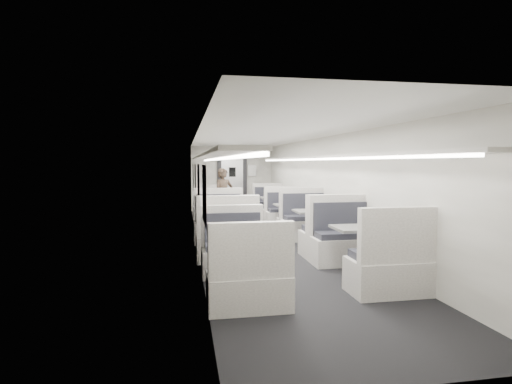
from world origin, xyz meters
name	(u,v)px	position (x,y,z in m)	size (l,w,h in m)	color
room	(264,189)	(0.00, 0.00, 1.20)	(3.24, 12.24, 2.64)	black
booth_left_a	(210,211)	(-1.00, 3.16, 0.36)	(1.00, 2.02, 1.08)	white
booth_left_b	(215,218)	(-1.00, 1.44, 0.36)	(1.00, 2.03, 1.08)	white
booth_left_c	(223,231)	(-1.00, -0.71, 0.41)	(1.12, 2.27, 1.21)	white
booth_left_d	(240,264)	(-1.00, -3.30, 0.37)	(1.02, 2.07, 1.11)	white
booth_right_a	(274,208)	(1.00, 3.29, 0.37)	(1.03, 2.08, 1.11)	white
booth_right_b	(290,217)	(1.00, 1.39, 0.36)	(0.99, 2.00, 1.07)	white
booth_right_c	(316,228)	(1.00, -0.74, 0.40)	(1.11, 2.26, 1.21)	white
booth_right_d	(363,251)	(1.00, -3.00, 0.41)	(1.12, 2.28, 1.22)	white
passenger	(224,196)	(-0.61, 2.95, 0.82)	(0.60, 0.39, 1.63)	black
window_a	(193,177)	(-1.49, 3.40, 1.35)	(0.02, 1.18, 0.84)	black
window_b	(195,181)	(-1.49, 1.20, 1.35)	(0.02, 1.18, 0.84)	black
window_c	(199,186)	(-1.49, -1.00, 1.35)	(0.02, 1.18, 0.84)	black
window_d	(204,195)	(-1.49, -3.20, 1.35)	(0.02, 1.18, 0.84)	black
luggage_rack_left	(209,157)	(-1.24, -0.30, 1.92)	(0.46, 10.40, 0.09)	white
luggage_rack_right	(321,157)	(1.24, -0.30, 1.92)	(0.46, 10.40, 0.09)	white
vestibule_door	(232,183)	(0.00, 5.93, 1.04)	(1.10, 0.13, 2.10)	black
exit_sign	(234,149)	(0.00, 5.44, 2.28)	(0.62, 0.12, 0.16)	black
wall_notice	(252,171)	(0.75, 5.92, 1.50)	(0.32, 0.02, 0.40)	silver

